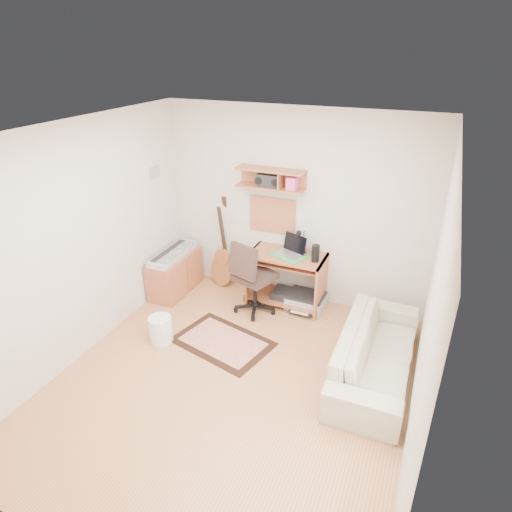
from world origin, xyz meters
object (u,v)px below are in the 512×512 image
at_px(task_chair, 255,276).
at_px(cabinet, 175,274).
at_px(desk, 286,279).
at_px(printer, 306,301).
at_px(sofa, 377,346).

relative_size(task_chair, cabinet, 1.15).
distance_m(desk, printer, 0.41).
bearing_deg(desk, cabinet, -169.90).
bearing_deg(sofa, cabinet, 76.61).
height_order(desk, printer, desk).
bearing_deg(sofa, task_chair, 68.60).
xyz_separation_m(task_chair, cabinet, (-1.27, 0.04, -0.24)).
bearing_deg(task_chair, cabinet, -162.98).
height_order(printer, sofa, sofa).
height_order(desk, cabinet, desk).
bearing_deg(cabinet, task_chair, -1.87).
height_order(task_chair, sofa, task_chair).
distance_m(desk, task_chair, 0.48).
relative_size(printer, sofa, 0.27).
distance_m(task_chair, cabinet, 1.29).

